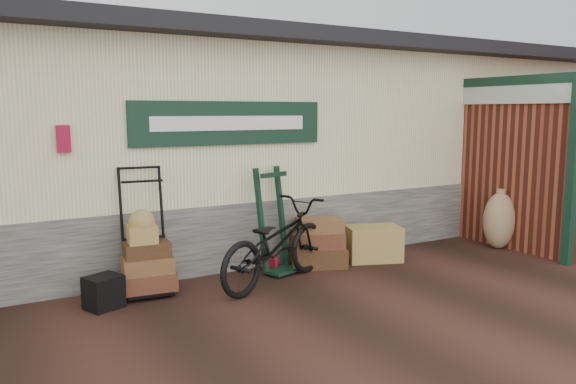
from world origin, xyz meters
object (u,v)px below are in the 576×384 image
at_px(wicker_hamper, 373,243).
at_px(black_trunk, 104,292).
at_px(porter_trolley, 144,229).
at_px(green_barrow, 274,221).
at_px(suitcase_stack, 317,242).
at_px(bicycle, 276,239).

relative_size(wicker_hamper, black_trunk, 2.11).
xyz_separation_m(wicker_hamper, black_trunk, (-3.75, -0.12, -0.07)).
relative_size(porter_trolley, black_trunk, 4.20).
bearing_deg(wicker_hamper, porter_trolley, 176.02).
bearing_deg(black_trunk, porter_trolley, 31.65).
height_order(porter_trolley, black_trunk, porter_trolley).
height_order(green_barrow, black_trunk, green_barrow).
height_order(green_barrow, wicker_hamper, green_barrow).
bearing_deg(suitcase_stack, porter_trolley, 177.84).
distance_m(wicker_hamper, bicycle, 1.79).
bearing_deg(porter_trolley, suitcase_stack, 3.92).
distance_m(porter_trolley, green_barrow, 1.69).
height_order(suitcase_stack, bicycle, bicycle).
height_order(porter_trolley, wicker_hamper, porter_trolley).
xyz_separation_m(porter_trolley, black_trunk, (-0.55, -0.34, -0.57)).
height_order(porter_trolley, bicycle, porter_trolley).
distance_m(green_barrow, wicker_hamper, 1.58).
distance_m(suitcase_stack, wicker_hamper, 0.88).
bearing_deg(bicycle, porter_trolley, 47.56).
bearing_deg(suitcase_stack, bicycle, -153.86).
xyz_separation_m(green_barrow, suitcase_stack, (0.64, -0.04, -0.35)).
xyz_separation_m(green_barrow, black_trunk, (-2.24, -0.29, -0.51)).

